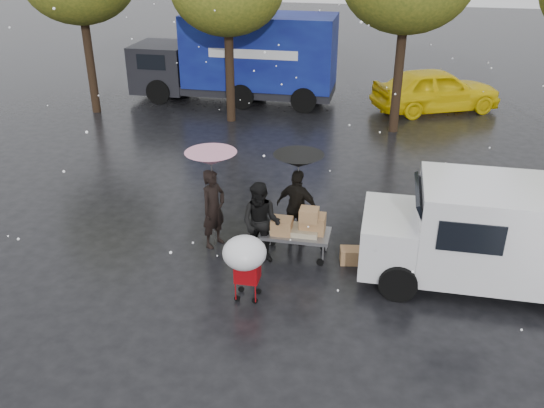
% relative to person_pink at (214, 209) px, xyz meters
% --- Properties ---
extents(ground, '(90.00, 90.00, 0.00)m').
position_rel_person_pink_xyz_m(ground, '(1.41, -0.95, -0.93)').
color(ground, black).
rests_on(ground, ground).
extents(person_pink, '(0.70, 0.81, 1.86)m').
position_rel_person_pink_xyz_m(person_pink, '(0.00, 0.00, 0.00)').
color(person_pink, black).
rests_on(person_pink, ground).
extents(person_middle, '(0.95, 0.76, 1.85)m').
position_rel_person_pink_xyz_m(person_middle, '(1.20, -0.44, -0.01)').
color(person_middle, black).
rests_on(person_middle, ground).
extents(person_black, '(1.16, 0.77, 1.82)m').
position_rel_person_pink_xyz_m(person_black, '(1.85, 0.47, -0.02)').
color(person_black, black).
rests_on(person_black, ground).
extents(umbrella_pink, '(1.14, 1.14, 2.30)m').
position_rel_person_pink_xyz_m(umbrella_pink, '(0.00, 0.00, 1.22)').
color(umbrella_pink, '#4C4C4C').
rests_on(umbrella_pink, ground).
extents(umbrella_black, '(1.13, 1.13, 2.21)m').
position_rel_person_pink_xyz_m(umbrella_black, '(1.85, 0.47, 1.13)').
color(umbrella_black, '#4C4C4C').
rests_on(umbrella_black, ground).
extents(vendor_cart, '(1.52, 0.80, 1.27)m').
position_rel_person_pink_xyz_m(vendor_cart, '(1.99, -0.09, -0.20)').
color(vendor_cart, slate).
rests_on(vendor_cart, ground).
extents(shopping_cart, '(0.84, 0.84, 1.46)m').
position_rel_person_pink_xyz_m(shopping_cart, '(1.25, -2.04, 0.13)').
color(shopping_cart, '#B00A10').
rests_on(shopping_cart, ground).
extents(white_van, '(4.91, 2.18, 2.20)m').
position_rel_person_pink_xyz_m(white_van, '(5.97, -0.37, 0.23)').
color(white_van, white).
rests_on(white_van, ground).
extents(blue_truck, '(8.30, 2.60, 3.50)m').
position_rel_person_pink_xyz_m(blue_truck, '(-2.41, 11.75, 0.83)').
color(blue_truck, '#0B0D5F').
rests_on(blue_truck, ground).
extents(box_ground_near, '(0.56, 0.46, 0.49)m').
position_rel_person_pink_xyz_m(box_ground_near, '(4.31, 0.37, -0.69)').
color(box_ground_near, olive).
rests_on(box_ground_near, ground).
extents(box_ground_far, '(0.49, 0.41, 0.34)m').
position_rel_person_pink_xyz_m(box_ground_far, '(3.14, -0.15, -0.76)').
color(box_ground_far, olive).
rests_on(box_ground_far, ground).
extents(yellow_taxi, '(5.35, 3.90, 1.69)m').
position_rel_person_pink_xyz_m(yellow_taxi, '(5.45, 11.88, -0.08)').
color(yellow_taxi, yellow).
rests_on(yellow_taxi, ground).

